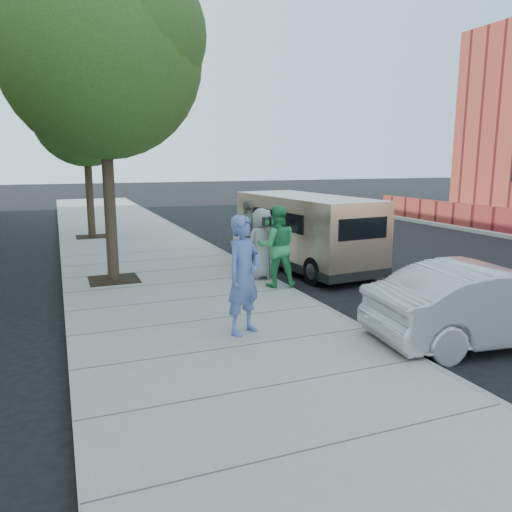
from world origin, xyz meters
name	(u,v)px	position (x,y,z in m)	size (l,w,h in m)	color
ground	(233,301)	(0.00, 0.00, 0.00)	(120.00, 120.00, 0.00)	black
sidewalk	(189,302)	(-1.00, 0.00, 0.07)	(5.00, 60.00, 0.15)	gray
curb_face	(291,291)	(1.44, 0.00, 0.07)	(0.12, 60.00, 0.16)	gray
tree_near	(103,50)	(-2.25, 2.40, 5.55)	(4.62, 4.60, 7.53)	black
tree_far	(86,110)	(-2.25, 10.00, 4.88)	(3.92, 3.80, 6.49)	black
parking_meter	(269,235)	(1.25, 0.91, 1.29)	(0.34, 0.19, 1.58)	gray
van	(303,230)	(3.02, 2.52, 1.10)	(2.34, 5.76, 2.09)	beige
sedan	(490,304)	(3.20, -4.06, 0.69)	(1.46, 4.20, 1.38)	#AFB2B7
person_officer	(244,275)	(-0.64, -2.43, 1.17)	(0.74, 0.49, 2.04)	#5470B3
person_green_shirt	(277,246)	(1.20, 0.31, 1.11)	(0.93, 0.72, 1.91)	#34A057
person_gray_shirt	(262,243)	(1.20, 1.21, 1.03)	(0.86, 0.56, 1.76)	#AAABAD
person_striped_polo	(249,235)	(1.20, 2.13, 1.11)	(1.13, 0.47, 1.93)	gray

